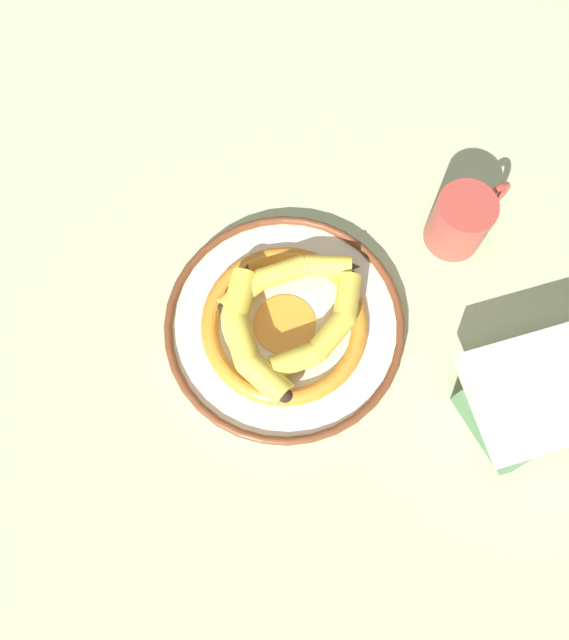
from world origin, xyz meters
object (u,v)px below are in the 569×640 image
Objects in this scene: decorative_bowl at (284,325)px; banana_c at (287,276)px; coffee_mug at (462,220)px; banana_a at (247,335)px; banana_b at (323,333)px; book_stack at (540,396)px.

decorative_bowl is 1.98× the size of banana_c.
decorative_bowl is at bearing 173.73° from coffee_mug.
banana_b is (-0.08, -0.06, -0.00)m from banana_a.
decorative_bowl is 0.07m from banana_b.
banana_a is 0.10m from banana_c.
coffee_mug is (0.20, -0.17, 0.01)m from book_stack.
coffee_mug is at bearing 179.91° from banana_c.
book_stack reaches higher than banana_b.
coffee_mug is (-0.08, -0.25, -0.00)m from banana_b.
banana_a is 0.35m from coffee_mug.
banana_a is (0.03, 0.05, 0.04)m from decorative_bowl.
coffee_mug reaches higher than banana_c.
coffee_mug is (-0.16, -0.31, -0.00)m from banana_a.
decorative_bowl is 0.29m from coffee_mug.
banana_b is at bearing -170.72° from decorative_bowl.
decorative_bowl is 2.03× the size of banana_a.
banana_c is 1.29× the size of coffee_mug.
coffee_mug is at bearing 101.94° from banana_a.
banana_b is 0.26m from coffee_mug.
coffee_mug reaches higher than decorative_bowl.
banana_b is 1.48× the size of coffee_mug.
banana_a is at bearing 39.69° from banana_c.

